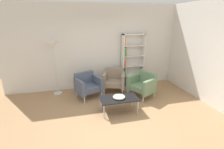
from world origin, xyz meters
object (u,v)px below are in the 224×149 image
at_px(armchair_spare_guest, 114,80).
at_px(armchair_by_bookshelf, 143,84).
at_px(decorative_bowl, 119,97).
at_px(floor_lamp_torchiere, 53,51).
at_px(coffee_table_low, 119,99).
at_px(bookshelf_tall, 131,61).
at_px(armchair_corner_red, 88,85).

xyz_separation_m(armchair_spare_guest, armchair_by_bookshelf, (0.78, -0.61, 0.00)).
relative_size(decorative_bowl, floor_lamp_torchiere, 0.18).
relative_size(decorative_bowl, armchair_by_bookshelf, 0.34).
relative_size(coffee_table_low, armchair_by_bookshelf, 1.07).
distance_m(decorative_bowl, armchair_spare_guest, 1.36).
relative_size(armchair_spare_guest, armchair_by_bookshelf, 0.95).
distance_m(coffee_table_low, decorative_bowl, 0.07).
height_order(coffee_table_low, floor_lamp_torchiere, floor_lamp_torchiere).
bearing_deg(coffee_table_low, armchair_spare_guest, 80.70).
height_order(armchair_spare_guest, floor_lamp_torchiere, floor_lamp_torchiere).
bearing_deg(armchair_by_bookshelf, armchair_spare_guest, -156.75).
relative_size(bookshelf_tall, coffee_table_low, 1.90).
bearing_deg(armchair_corner_red, bookshelf_tall, 0.45).
distance_m(coffee_table_low, floor_lamp_torchiere, 2.55).
bearing_deg(armchair_by_bookshelf, decorative_bowl, -82.79).
xyz_separation_m(armchair_spare_guest, floor_lamp_torchiere, (-1.88, 0.26, 1.03)).
bearing_deg(decorative_bowl, floor_lamp_torchiere, 136.14).
bearing_deg(armchair_by_bookshelf, bookshelf_tall, 153.68).
height_order(armchair_spare_guest, armchair_corner_red, same).
bearing_deg(floor_lamp_torchiere, armchair_spare_guest, -7.74).
xyz_separation_m(armchair_corner_red, armchair_by_bookshelf, (1.71, -0.37, 0.00)).
height_order(coffee_table_low, armchair_corner_red, armchair_corner_red).
relative_size(coffee_table_low, armchair_spare_guest, 1.13).
bearing_deg(decorative_bowl, armchair_by_bookshelf, 36.20).
bearing_deg(armchair_spare_guest, armchair_by_bookshelf, -18.06).
relative_size(bookshelf_tall, decorative_bowl, 5.94).
bearing_deg(bookshelf_tall, decorative_bowl, -118.50).
bearing_deg(armchair_by_bookshelf, armchair_corner_red, -131.33).
distance_m(decorative_bowl, armchair_by_bookshelf, 1.25).
bearing_deg(armchair_corner_red, decorative_bowl, -78.53).
xyz_separation_m(bookshelf_tall, armchair_spare_guest, (-0.74, -0.42, -0.51)).
height_order(bookshelf_tall, armchair_corner_red, bookshelf_tall).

